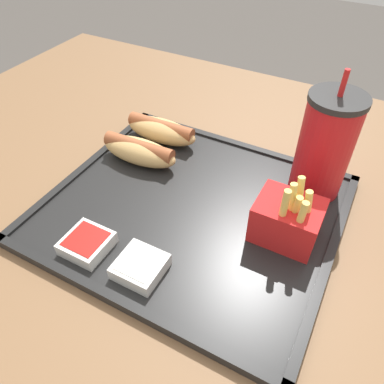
{
  "coord_description": "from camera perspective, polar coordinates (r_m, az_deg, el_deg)",
  "views": [
    {
      "loc": [
        0.17,
        -0.33,
        1.16
      ],
      "look_at": [
        -0.01,
        0.01,
        0.81
      ],
      "focal_mm": 35.0,
      "sensor_mm": 36.0,
      "label": 1
    }
  ],
  "objects": [
    {
      "name": "sauce_cup_mayo",
      "position": [
        0.47,
        -7.89,
        -11.13
      ],
      "size": [
        0.06,
        0.06,
        0.02
      ],
      "color": "silver",
      "rests_on": "food_tray"
    },
    {
      "name": "food_tray",
      "position": [
        0.54,
        0.0,
        -2.67
      ],
      "size": [
        0.4,
        0.36,
        0.01
      ],
      "color": "black",
      "rests_on": "dining_table"
    },
    {
      "name": "hot_dog_near",
      "position": [
        0.61,
        -8.03,
        6.27
      ],
      "size": [
        0.13,
        0.05,
        0.04
      ],
      "color": "tan",
      "rests_on": "food_tray"
    },
    {
      "name": "soda_cup",
      "position": [
        0.55,
        19.61,
        6.61
      ],
      "size": [
        0.08,
        0.08,
        0.19
      ],
      "color": "red",
      "rests_on": "food_tray"
    },
    {
      "name": "dining_table",
      "position": [
        0.86,
        0.35,
        -21.76
      ],
      "size": [
        1.24,
        0.97,
        0.77
      ],
      "color": "brown",
      "rests_on": "ground_plane"
    },
    {
      "name": "sauce_cup_ketchup",
      "position": [
        0.5,
        -15.71,
        -7.51
      ],
      "size": [
        0.06,
        0.06,
        0.02
      ],
      "color": "silver",
      "rests_on": "food_tray"
    },
    {
      "name": "fries_carton",
      "position": [
        0.5,
        14.36,
        -4.06
      ],
      "size": [
        0.08,
        0.07,
        0.1
      ],
      "color": "red",
      "rests_on": "food_tray"
    },
    {
      "name": "hot_dog_far",
      "position": [
        0.66,
        -4.7,
        9.41
      ],
      "size": [
        0.13,
        0.05,
        0.04
      ],
      "color": "tan",
      "rests_on": "food_tray"
    }
  ]
}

